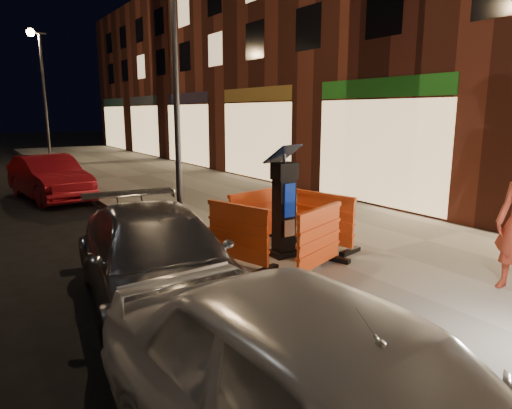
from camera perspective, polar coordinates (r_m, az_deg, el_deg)
ground_plane at (r=7.02m, az=-0.99°, el=-10.94°), size 120.00×120.00×0.00m
sidewalk at (r=8.87m, az=15.70°, el=-6.01°), size 6.00×60.00×0.15m
kerb at (r=6.99m, az=-1.00°, el=-10.38°), size 0.30×60.00×0.15m
parking_kiosk at (r=8.02m, az=3.52°, el=0.01°), size 0.72×0.72×1.87m
barrier_front at (r=7.40m, az=7.90°, el=-4.36°), size 1.45×0.97×1.04m
barrier_back at (r=8.87m, az=-0.18°, el=-1.58°), size 1.42×0.82×1.04m
barrier_kerbside at (r=7.60m, az=-2.28°, el=-3.83°), size 0.92×1.44×1.04m
barrier_bldgside at (r=8.70m, az=8.51°, el=-1.97°), size 0.84×1.43×1.04m
car_silver at (r=6.73m, az=-11.92°, el=-12.23°), size 2.54×4.86×1.34m
car_red at (r=15.57m, az=-24.21°, el=0.60°), size 2.00×4.31×1.37m
street_lamp_mid at (r=9.27m, az=-9.98°, el=14.25°), size 0.12×0.12×6.00m
street_lamp_far at (r=23.78m, az=-24.86°, el=11.64°), size 0.12×0.12×6.00m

